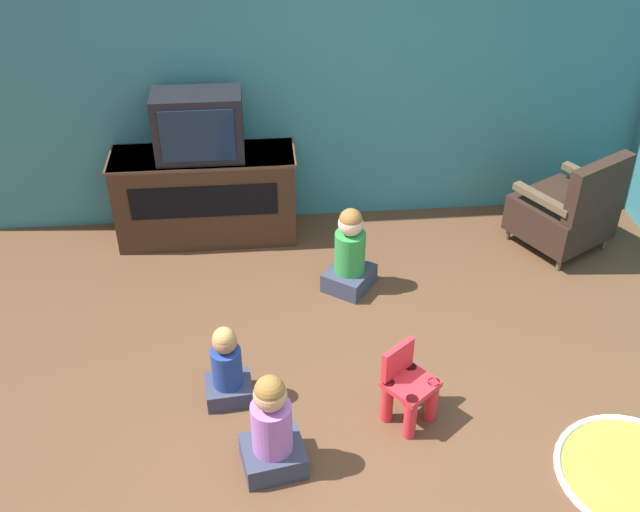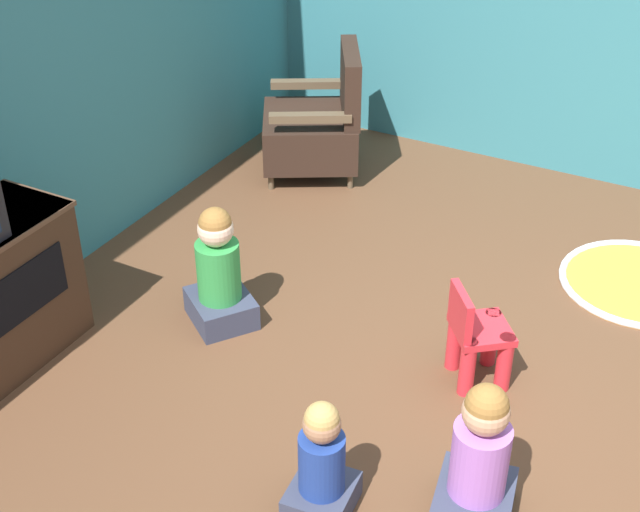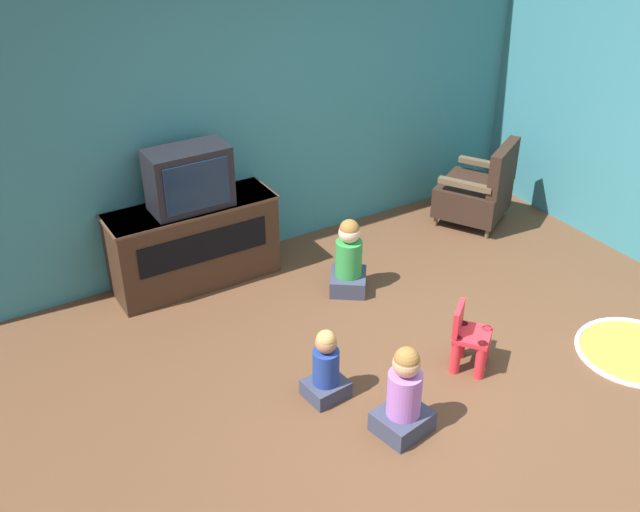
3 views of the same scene
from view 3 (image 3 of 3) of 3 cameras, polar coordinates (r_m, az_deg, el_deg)
The scene contains 10 objects.
ground_plane at distance 5.15m, azimuth 10.48°, elevation -10.78°, with size 30.00×30.00×0.00m, color brown.
wall_back at distance 6.24m, azimuth -5.31°, elevation 12.28°, with size 5.64×0.12×2.83m.
tv_cabinet at distance 6.15m, azimuth -9.58°, elevation 0.98°, with size 1.37×0.45×0.71m.
television at distance 5.86m, azimuth -9.95°, elevation 5.84°, with size 0.63×0.34×0.49m.
black_armchair at distance 7.18m, azimuth 11.95°, elevation 4.82°, with size 0.82×0.82×0.81m.
yellow_kid_chair at distance 5.32m, azimuth 11.28°, elevation -6.40°, with size 0.35×0.35×0.49m.
play_mat at distance 5.92m, azimuth 22.82°, elevation -6.74°, with size 0.84×0.84×0.04m.
child_watching_left at distance 6.01m, azimuth 2.20°, elevation -0.32°, with size 0.42×0.43×0.64m.
child_watching_center at distance 4.71m, azimuth 6.42°, elevation -10.56°, with size 0.37×0.34×0.64m.
child_watching_right at distance 4.96m, azimuth 0.45°, elevation -8.57°, with size 0.29×0.26×0.53m.
Camera 3 is at (-2.75, -2.77, 3.37)m, focal length 42.00 mm.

